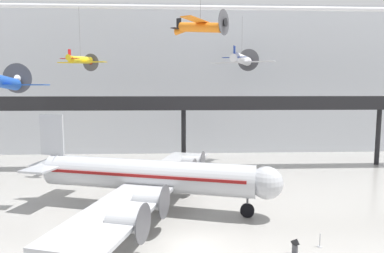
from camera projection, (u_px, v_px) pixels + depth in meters
name	position (u px, v px, depth m)	size (l,w,h in m)	color
ground_plane	(191.00, 247.00, 25.78)	(260.00, 260.00, 0.00)	#9E9B96
hangar_back_wall	(182.00, 80.00, 62.77)	(140.00, 3.00, 26.71)	silver
mezzanine_walkway	(184.00, 108.00, 50.24)	(110.00, 3.20, 10.76)	black
ceiling_truss_beam	(184.00, 7.00, 47.43)	(120.00, 0.60, 0.60)	silver
airliner_silver_main	(146.00, 176.00, 33.67)	(26.14, 30.34, 9.21)	#B7BABF
suspended_plane_orange_highwing	(200.00, 27.00, 37.14)	(6.38, 7.03, 5.33)	orange
suspended_plane_yellow_lowwing	(81.00, 60.00, 46.34)	(7.00, 5.90, 8.38)	yellow
suspended_plane_white_twin	(242.00, 59.00, 52.09)	(9.53, 8.46, 8.05)	silver
stanchion_barrier	(320.00, 243.00, 25.77)	(0.36, 0.36, 1.08)	#B2B5BA
info_sign_pedestal	(295.00, 248.00, 24.58)	(0.47, 0.66, 1.24)	#4C4C51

